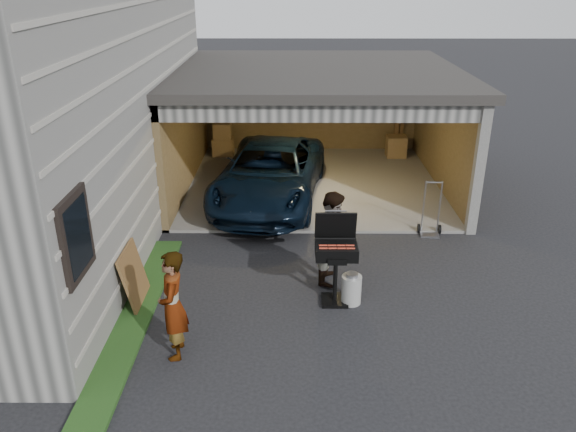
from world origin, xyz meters
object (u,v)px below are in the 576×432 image
man (334,237)px  plywood_panel (134,277)px  propane_tank (351,289)px  woman (173,306)px  hand_truck (430,224)px  minivan (270,176)px  bbq_grill (336,253)px

man → plywood_panel: man is taller
propane_tank → plywood_panel: bearing=-179.4°
plywood_panel → woman: bearing=-55.6°
woman → plywood_panel: woman is taller
woman → plywood_panel: size_ratio=1.62×
plywood_panel → hand_truck: size_ratio=0.86×
minivan → man: 3.78m
minivan → propane_tank: 4.60m
man → hand_truck: man is taller
bbq_grill → plywood_panel: (-3.24, -0.10, -0.39)m
man → bbq_grill: size_ratio=1.11×
man → propane_tank: (0.25, -0.77, -0.58)m
bbq_grill → man: bearing=89.0°
man → bbq_grill: man is taller
plywood_panel → man: bearing=13.9°
hand_truck → bbq_grill: bearing=-124.6°
minivan → woman: bearing=-93.4°
woman → man: 3.17m
woman → plywood_panel: bearing=-151.8°
woman → man: size_ratio=0.98×
woman → minivan: bearing=162.7°
woman → propane_tank: woman is taller
woman → propane_tank: size_ratio=3.28×
propane_tank → hand_truck: 3.21m
bbq_grill → hand_truck: bbq_grill is taller
hand_truck → minivan: bearing=158.1°
bbq_grill → plywood_panel: bearing=-178.3°
woman → bbq_grill: 2.73m
woman → propane_tank: 2.99m
minivan → hand_truck: size_ratio=4.13×
bbq_grill → propane_tank: bbq_grill is taller
bbq_grill → woman: bearing=-148.6°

